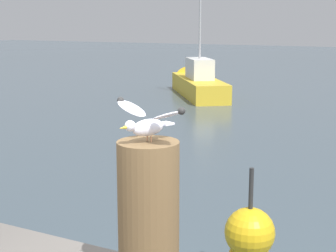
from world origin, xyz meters
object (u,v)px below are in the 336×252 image
(channel_buoy, at_px, (249,242))
(mooring_post, at_px, (149,213))
(boat_yellow, at_px, (196,82))
(seagull, at_px, (147,121))

(channel_buoy, bearing_deg, mooring_post, -84.47)
(mooring_post, bearing_deg, channel_buoy, 95.53)
(boat_yellow, bearing_deg, channel_buoy, -62.62)
(mooring_post, xyz_separation_m, seagull, (-0.00, -0.00, 0.57))
(channel_buoy, bearing_deg, seagull, -84.51)
(seagull, distance_m, channel_buoy, 3.23)
(mooring_post, height_order, seagull, seagull)
(boat_yellow, height_order, channel_buoy, boat_yellow)
(mooring_post, bearing_deg, boat_yellow, 114.26)
(seagull, relative_size, channel_buoy, 0.43)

